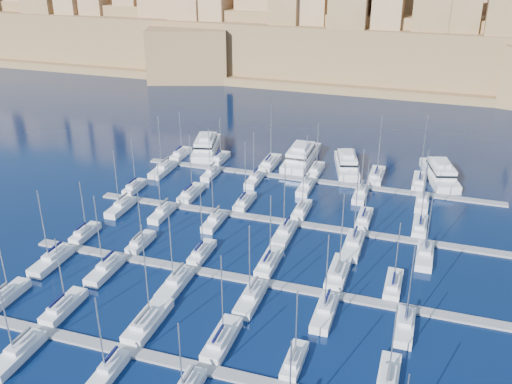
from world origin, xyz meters
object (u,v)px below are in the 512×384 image
(motor_yacht_a, at_px, (206,146))
(motor_yacht_c, at_px, (347,164))
(sailboat_2, at_px, (148,321))
(sailboat_0, at_px, (7,296))
(motor_yacht_d, at_px, (440,173))
(motor_yacht_b, at_px, (301,156))
(sailboat_4, at_px, (294,361))

(motor_yacht_a, xyz_separation_m, motor_yacht_c, (37.36, -1.09, 0.00))
(sailboat_2, bearing_deg, sailboat_0, -177.47)
(motor_yacht_a, bearing_deg, sailboat_2, -74.14)
(sailboat_2, distance_m, motor_yacht_d, 80.13)
(sailboat_2, distance_m, motor_yacht_b, 70.94)
(sailboat_4, height_order, motor_yacht_b, sailboat_4)
(motor_yacht_a, height_order, motor_yacht_d, same)
(motor_yacht_a, relative_size, motor_yacht_b, 0.97)
(sailboat_4, distance_m, motor_yacht_c, 70.77)
(sailboat_2, relative_size, motor_yacht_a, 0.87)
(sailboat_2, height_order, motor_yacht_a, sailboat_2)
(sailboat_2, height_order, motor_yacht_b, sailboat_2)
(sailboat_0, bearing_deg, sailboat_2, 2.53)
(motor_yacht_d, bearing_deg, motor_yacht_a, 179.82)
(motor_yacht_b, bearing_deg, motor_yacht_a, -178.57)
(motor_yacht_b, relative_size, motor_yacht_c, 1.17)
(motor_yacht_b, xyz_separation_m, motor_yacht_d, (33.56, -0.82, -0.00))
(sailboat_4, xyz_separation_m, motor_yacht_c, (-5.21, 70.57, 1.01))
(motor_yacht_a, relative_size, motor_yacht_c, 1.14)
(motor_yacht_a, bearing_deg, sailboat_4, -59.29)
(sailboat_2, distance_m, sailboat_4, 22.72)
(motor_yacht_b, height_order, motor_yacht_d, same)
(motor_yacht_c, bearing_deg, sailboat_0, -120.79)
(motor_yacht_a, xyz_separation_m, motor_yacht_d, (59.08, -0.18, -0.00))
(sailboat_0, bearing_deg, motor_yacht_a, 86.48)
(motor_yacht_b, height_order, motor_yacht_c, same)
(sailboat_2, xyz_separation_m, motor_yacht_d, (39.17, 69.90, 0.95))
(sailboat_2, relative_size, motor_yacht_d, 0.89)
(motor_yacht_c, bearing_deg, sailboat_2, -104.19)
(sailboat_0, relative_size, motor_yacht_b, 0.58)
(motor_yacht_c, bearing_deg, motor_yacht_b, 171.71)
(sailboat_2, distance_m, motor_yacht_a, 72.86)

